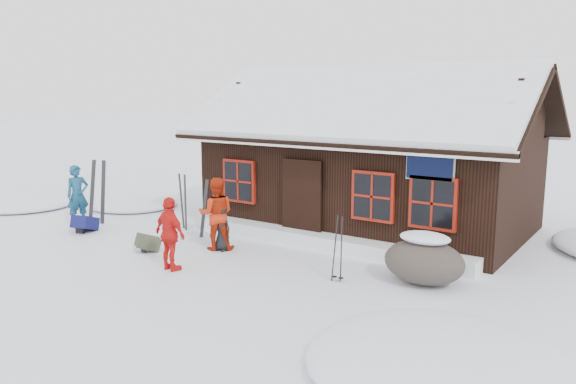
# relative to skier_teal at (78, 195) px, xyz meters

# --- Properties ---
(ground) EXTENTS (120.00, 120.00, 0.00)m
(ground) POSITION_rel_skier_teal_xyz_m (5.24, -0.41, -0.84)
(ground) COLOR white
(ground) RESTS_ON ground
(mountain_hut) EXTENTS (8.90, 6.09, 4.42)m
(mountain_hut) POSITION_rel_skier_teal_xyz_m (6.75, 4.57, 0.73)
(mountain_hut) COLOR black
(mountain_hut) RESTS_ON ground
(snow_drift) EXTENTS (7.60, 0.60, 0.35)m
(snow_drift) POSITION_rel_skier_teal_xyz_m (6.74, 1.84, -0.67)
(snow_drift) COLOR white
(snow_drift) RESTS_ON ground
(snow_mounds) EXTENTS (20.60, 13.20, 0.48)m
(snow_mounds) POSITION_rel_skier_teal_xyz_m (6.90, 1.46, -0.84)
(snow_mounds) COLOR white
(snow_mounds) RESTS_ON ground
(skier_teal) EXTENTS (0.56, 0.70, 1.68)m
(skier_teal) POSITION_rel_skier_teal_xyz_m (0.00, 0.00, 0.00)
(skier_teal) COLOR navy
(skier_teal) RESTS_ON ground
(skier_orange_left) EXTENTS (1.06, 1.03, 1.72)m
(skier_orange_left) POSITION_rel_skier_teal_xyz_m (4.86, 0.32, 0.02)
(skier_orange_left) COLOR red
(skier_orange_left) RESTS_ON ground
(skier_orange_right) EXTENTS (0.95, 0.50, 1.55)m
(skier_orange_right) POSITION_rel_skier_teal_xyz_m (5.14, -1.42, -0.07)
(skier_orange_right) COLOR red
(skier_orange_right) RESTS_ON ground
(skier_crouched) EXTENTS (0.53, 0.37, 1.04)m
(skier_crouched) POSITION_rel_skier_teal_xyz_m (5.01, 0.32, -0.32)
(skier_crouched) COLOR black
(skier_crouched) RESTS_ON ground
(boulder) EXTENTS (1.57, 1.18, 0.91)m
(boulder) POSITION_rel_skier_teal_xyz_m (9.77, 0.78, -0.38)
(boulder) COLOR #49403A
(boulder) RESTS_ON ground
(ski_pair_left) EXTENTS (0.52, 0.35, 1.87)m
(ski_pair_left) POSITION_rel_skier_teal_xyz_m (0.36, 0.39, 0.04)
(ski_pair_left) COLOR black
(ski_pair_left) RESTS_ON ground
(ski_pair_mid) EXTENTS (0.42, 0.19, 1.55)m
(ski_pair_mid) POSITION_rel_skier_teal_xyz_m (2.75, 1.35, -0.12)
(ski_pair_mid) COLOR black
(ski_pair_mid) RESTS_ON ground
(ski_pair_right) EXTENTS (0.50, 0.20, 1.55)m
(ski_pair_right) POSITION_rel_skier_teal_xyz_m (3.96, 1.02, -0.12)
(ski_pair_right) COLOR black
(ski_pair_right) RESTS_ON ground
(ski_poles) EXTENTS (0.24, 0.12, 1.37)m
(ski_poles) POSITION_rel_skier_teal_xyz_m (8.34, -0.06, -0.20)
(ski_poles) COLOR black
(ski_poles) RESTS_ON ground
(backpack_blue) EXTENTS (0.65, 0.74, 0.34)m
(backpack_blue) POSITION_rel_skier_teal_xyz_m (0.86, -0.42, -0.67)
(backpack_blue) COLOR #11144C
(backpack_blue) RESTS_ON ground
(backpack_olive) EXTENTS (0.61, 0.65, 0.28)m
(backpack_olive) POSITION_rel_skier_teal_xyz_m (3.65, -0.73, -0.70)
(backpack_olive) COLOR #393D2B
(backpack_olive) RESTS_ON ground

